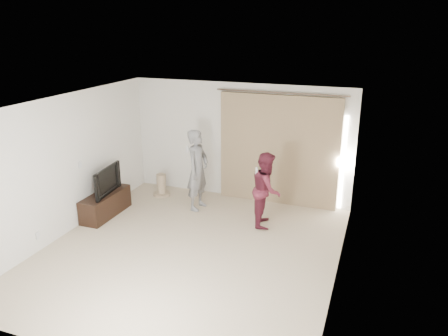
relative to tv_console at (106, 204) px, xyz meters
The scene contains 10 objects.
floor 2.41m from the tv_console, 19.22° to the right, with size 5.50×5.50×0.00m, color #BFAF8F.
wall_back 3.18m from the tv_console, 40.88° to the left, with size 5.00×0.04×2.60m, color silver.
wall_left 1.34m from the tv_console, 106.57° to the right, with size 0.04×5.50×2.60m.
ceiling 3.36m from the tv_console, 19.22° to the right, with size 5.00×5.50×0.01m, color white.
curtain 3.82m from the tv_console, 30.75° to the left, with size 2.80×0.11×2.46m.
tv_console is the anchor object (origin of this frame).
tv 0.53m from the tv_console, ahead, with size 0.99×0.13×0.57m, color black.
scratching_post 1.48m from the tv_console, 67.43° to the left, with size 0.39×0.39×0.51m.
person_man 2.03m from the tv_console, 31.11° to the left, with size 0.47×0.67×1.73m.
person_woman 3.35m from the tv_console, 12.82° to the left, with size 0.69×0.81×1.48m.
Camera 1 is at (2.91, -6.18, 3.83)m, focal length 35.00 mm.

